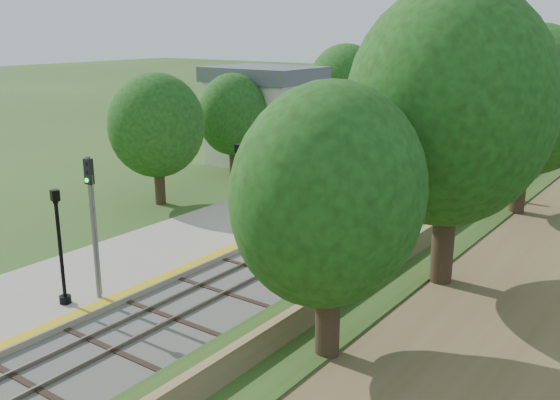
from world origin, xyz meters
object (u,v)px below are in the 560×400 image
Objects in this scene: signal_farside at (456,175)px; signal_platform at (92,212)px; lamppost_far at (239,194)px; lamppost_mid at (61,254)px; signal_gantry at (553,93)px; station_building at (264,115)px.

signal_platform is at bearing -121.02° from signal_farside.
signal_farside is (9.77, 5.26, 1.37)m from lamppost_far.
lamppost_far is at bearing 90.32° from lamppost_mid.
signal_farside reaches higher than lamppost_mid.
signal_gantry is 1.36× the size of signal_farside.
station_building is at bearing 123.28° from lamppost_far.
lamppost_far is 0.82× the size of signal_platform.
station_building is at bearing 111.28° from lamppost_mid.
signal_gantry is (16.47, 24.99, 0.73)m from station_building.
signal_farside is (20.20, -10.62, -0.19)m from station_building.
station_building is 28.93m from lamppost_mid.
lamppost_mid is at bearing -96.57° from signal_gantry.
station_building is 1.84× the size of lamppost_mid.
lamppost_far is (10.42, -15.88, -1.57)m from station_building.
signal_gantry is 1.80× the size of lamppost_mid.
station_building reaches higher than lamppost_mid.
station_building reaches higher than lamppost_far.
lamppost_mid is at bearing -89.68° from lamppost_far.
signal_gantry is at bearing 56.62° from station_building.
signal_platform is (0.61, 1.17, 1.52)m from lamppost_mid.
signal_farside is at bearing 58.98° from signal_platform.
signal_platform is (-5.37, -50.74, -0.83)m from signal_gantry.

